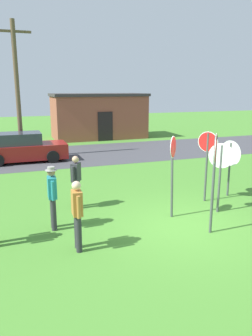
# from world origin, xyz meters

# --- Properties ---
(ground_plane) EXTENTS (80.00, 80.00, 0.00)m
(ground_plane) POSITION_xyz_m (0.00, 0.00, 0.00)
(ground_plane) COLOR #47842D
(street_asphalt) EXTENTS (60.00, 6.40, 0.01)m
(street_asphalt) POSITION_xyz_m (0.00, 11.03, 0.00)
(street_asphalt) COLOR #424247
(street_asphalt) RESTS_ON ground
(building_background) EXTENTS (7.05, 3.73, 3.36)m
(building_background) POSITION_xyz_m (2.34, 17.25, 1.69)
(building_background) COLOR brown
(building_background) RESTS_ON ground
(utility_pole) EXTENTS (1.80, 0.24, 7.16)m
(utility_pole) POSITION_xyz_m (-3.68, 11.36, 3.76)
(utility_pole) COLOR brown
(utility_pole) RESTS_ON ground
(parked_car_on_street) EXTENTS (4.30, 2.02, 1.51)m
(parked_car_on_street) POSITION_xyz_m (-3.66, 10.26, 0.69)
(parked_car_on_street) COLOR maroon
(parked_car_on_street) RESTS_ON ground
(stop_sign_far_back) EXTENTS (0.44, 0.50, 2.42)m
(stop_sign_far_back) POSITION_xyz_m (0.03, 0.76, 1.61)
(stop_sign_far_back) COLOR #474C4C
(stop_sign_far_back) RESTS_ON ground
(stop_sign_center_cluster) EXTENTS (0.20, 0.87, 1.98)m
(stop_sign_center_cluster) POSITION_xyz_m (2.86, 1.85, 1.35)
(stop_sign_center_cluster) COLOR #474C4C
(stop_sign_center_cluster) RESTS_ON ground
(stop_sign_tallest) EXTENTS (0.41, 0.56, 2.37)m
(stop_sign_tallest) POSITION_xyz_m (1.77, 1.64, 1.59)
(stop_sign_tallest) COLOR #474C4C
(stop_sign_tallest) RESTS_ON ground
(stop_sign_low_front) EXTENTS (0.47, 0.62, 2.65)m
(stop_sign_low_front) POSITION_xyz_m (0.49, -0.60, 1.81)
(stop_sign_low_front) COLOR #474C4C
(stop_sign_low_front) RESTS_ON ground
(stop_sign_leaning_right) EXTENTS (0.55, 0.55, 2.15)m
(stop_sign_leaning_right) POSITION_xyz_m (1.58, 0.63, 1.47)
(stop_sign_leaning_right) COLOR #474C4C
(stop_sign_leaning_right) RESTS_ON ground
(person_with_sunhat) EXTENTS (0.24, 0.57, 1.69)m
(person_with_sunhat) POSITION_xyz_m (-3.00, -0.35, 0.95)
(person_with_sunhat) COLOR #2D2D33
(person_with_sunhat) RESTS_ON ground
(person_in_dark_shirt) EXTENTS (0.32, 0.57, 1.74)m
(person_in_dark_shirt) POSITION_xyz_m (-3.37, 1.07, 0.98)
(person_in_dark_shirt) COLOR #2D2D33
(person_in_dark_shirt) RESTS_ON ground
(person_holding_notes) EXTENTS (0.38, 0.50, 1.69)m
(person_holding_notes) POSITION_xyz_m (-2.45, 2.46, 0.95)
(person_holding_notes) COLOR #2D2D33
(person_holding_notes) RESTS_ON ground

